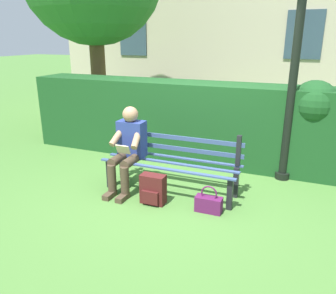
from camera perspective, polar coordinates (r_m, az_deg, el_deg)
name	(u,v)px	position (r m, az deg, el deg)	size (l,w,h in m)	color
ground	(171,192)	(4.79, 0.46, -7.58)	(60.00, 60.00, 0.00)	#477533
park_bench	(173,162)	(4.69, 0.81, -2.50)	(1.91, 0.53, 0.86)	black
person_seated	(128,147)	(4.72, -6.81, 0.02)	(0.44, 0.73, 1.17)	navy
hedge_backdrop	(197,120)	(5.88, 4.98, 4.64)	(6.21, 0.84, 1.49)	#19471E
backpack	(153,190)	(4.41, -2.57, -7.22)	(0.32, 0.24, 0.40)	#4C1919
handbag	(209,203)	(4.27, 6.91, -9.50)	(0.33, 0.15, 0.35)	#59194C
lamp_post	(297,49)	(5.10, 20.98, 15.21)	(0.28, 0.28, 3.29)	black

